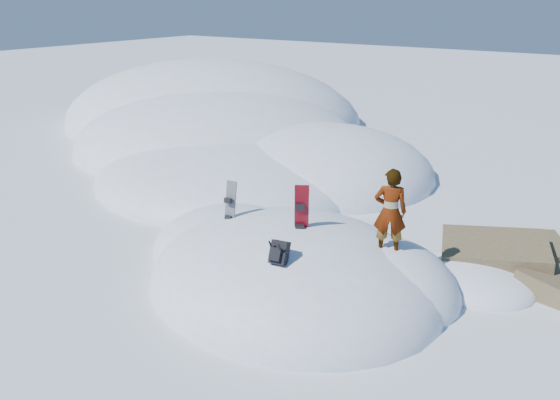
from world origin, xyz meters
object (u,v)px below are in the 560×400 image
Objects in this scene: snowboard_dark at (230,211)px; person at (390,212)px; snowboard_red at (301,219)px; backpack at (279,253)px.

snowboard_dark is 0.78× the size of person.
backpack is at bearing -107.22° from snowboard_red.
snowboard_red is 1.14× the size of snowboard_dark.
snowboard_red is 1.40m from backpack.
person is (1.78, 0.64, 0.37)m from snowboard_red.
snowboard_red is at bearing -1.25° from snowboard_dark.
person reaches higher than snowboard_dark.
snowboard_dark is at bearing 151.07° from snowboard_red.
person is (1.43, 1.99, 0.53)m from backpack.
snowboard_red is 2.97× the size of backpack.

